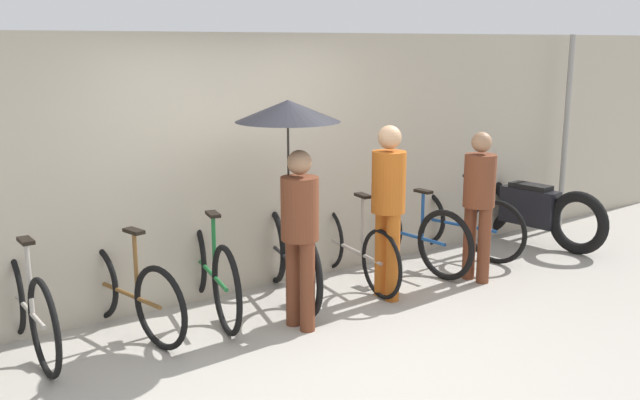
% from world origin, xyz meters
% --- Properties ---
extents(ground_plane, '(30.00, 30.00, 0.00)m').
position_xyz_m(ground_plane, '(0.00, 0.00, 0.00)').
color(ground_plane, '#9E998E').
extents(back_wall, '(14.59, 0.12, 2.50)m').
position_xyz_m(back_wall, '(0.00, 1.71, 1.25)').
color(back_wall, '#B2A893').
rests_on(back_wall, ground).
extents(parked_bicycle_1, '(0.44, 1.73, 1.00)m').
position_xyz_m(parked_bicycle_1, '(-1.96, 1.36, 0.39)').
color(parked_bicycle_1, black).
rests_on(parked_bicycle_1, ground).
extents(parked_bicycle_2, '(0.52, 1.64, 1.10)m').
position_xyz_m(parked_bicycle_2, '(-1.18, 1.32, 0.37)').
color(parked_bicycle_2, black).
rests_on(parked_bicycle_2, ground).
extents(parked_bicycle_3, '(0.53, 1.83, 0.99)m').
position_xyz_m(parked_bicycle_3, '(-0.39, 1.34, 0.40)').
color(parked_bicycle_3, black).
rests_on(parked_bicycle_3, ground).
extents(parked_bicycle_4, '(0.58, 1.73, 1.10)m').
position_xyz_m(parked_bicycle_4, '(0.39, 1.25, 0.40)').
color(parked_bicycle_4, black).
rests_on(parked_bicycle_4, ground).
extents(parked_bicycle_5, '(0.44, 1.75, 1.11)m').
position_xyz_m(parked_bicycle_5, '(1.18, 1.27, 0.37)').
color(parked_bicycle_5, black).
rests_on(parked_bicycle_5, ground).
extents(parked_bicycle_6, '(0.44, 1.72, 1.10)m').
position_xyz_m(parked_bicycle_6, '(1.96, 1.27, 0.38)').
color(parked_bicycle_6, black).
rests_on(parked_bicycle_6, ground).
extents(parked_bicycle_7, '(0.57, 1.70, 1.10)m').
position_xyz_m(parked_bicycle_7, '(2.74, 1.35, 0.38)').
color(parked_bicycle_7, black).
rests_on(parked_bicycle_7, ground).
extents(pedestrian_leading, '(0.88, 0.88, 1.95)m').
position_xyz_m(pedestrian_leading, '(0.07, 0.65, 1.48)').
color(pedestrian_leading, brown).
rests_on(pedestrian_leading, ground).
extents(pedestrian_center, '(0.32, 0.32, 1.67)m').
position_xyz_m(pedestrian_center, '(1.16, 0.70, 0.98)').
color(pedestrian_center, '#B25619').
rests_on(pedestrian_center, ground).
extents(pedestrian_trailing, '(0.32, 0.32, 1.54)m').
position_xyz_m(pedestrian_trailing, '(2.25, 0.57, 0.89)').
color(pedestrian_trailing, brown).
rests_on(pedestrian_trailing, ground).
extents(motorcycle, '(0.58, 2.04, 0.94)m').
position_xyz_m(motorcycle, '(3.85, 1.20, 0.41)').
color(motorcycle, black).
rests_on(motorcycle, ground).
extents(awning_pole, '(0.07, 0.07, 2.50)m').
position_xyz_m(awning_pole, '(4.73, 1.40, 1.25)').
color(awning_pole, gray).
rests_on(awning_pole, ground).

